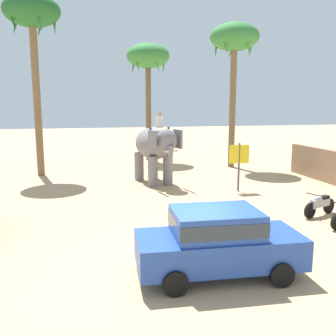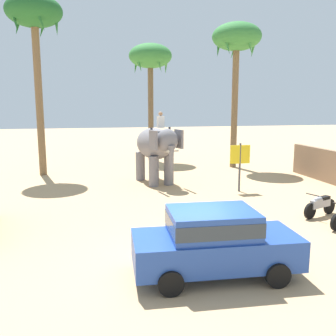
{
  "view_description": "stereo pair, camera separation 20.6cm",
  "coord_description": "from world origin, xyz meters",
  "px_view_note": "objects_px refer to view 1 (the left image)",
  "views": [
    {
      "loc": [
        -2.68,
        -8.81,
        4.24
      ],
      "look_at": [
        0.75,
        6.09,
        1.6
      ],
      "focal_mm": 39.34,
      "sensor_mm": 36.0,
      "label": 1
    },
    {
      "loc": [
        -2.48,
        -8.85,
        4.24
      ],
      "look_at": [
        0.75,
        6.09,
        1.6
      ],
      "focal_mm": 39.34,
      "sensor_mm": 36.0,
      "label": 2
    }
  ],
  "objects_px": {
    "palm_tree_behind_elephant": "(234,42)",
    "signboard_yellow": "(239,157)",
    "car_sedan_foreground": "(218,240)",
    "palm_tree_near_hut": "(32,18)",
    "elephant_with_mahout": "(155,147)",
    "motorcycle_far_in_row": "(320,204)",
    "palm_tree_left_of_road": "(148,60)"
  },
  "relations": [
    {
      "from": "car_sedan_foreground",
      "to": "elephant_with_mahout",
      "type": "distance_m",
      "value": 11.22
    },
    {
      "from": "car_sedan_foreground",
      "to": "signboard_yellow",
      "type": "relative_size",
      "value": 1.75
    },
    {
      "from": "palm_tree_left_of_road",
      "to": "signboard_yellow",
      "type": "xyz_separation_m",
      "value": [
        2.49,
        -11.32,
        -5.84
      ]
    },
    {
      "from": "car_sedan_foreground",
      "to": "palm_tree_near_hut",
      "type": "relative_size",
      "value": 0.4
    },
    {
      "from": "car_sedan_foreground",
      "to": "signboard_yellow",
      "type": "distance_m",
      "value": 9.41
    },
    {
      "from": "signboard_yellow",
      "to": "car_sedan_foreground",
      "type": "bearing_deg",
      "value": -116.83
    },
    {
      "from": "palm_tree_near_hut",
      "to": "palm_tree_left_of_road",
      "type": "bearing_deg",
      "value": 32.03
    },
    {
      "from": "motorcycle_far_in_row",
      "to": "palm_tree_near_hut",
      "type": "bearing_deg",
      "value": 135.5
    },
    {
      "from": "palm_tree_near_hut",
      "to": "signboard_yellow",
      "type": "height_order",
      "value": "palm_tree_near_hut"
    },
    {
      "from": "car_sedan_foreground",
      "to": "elephant_with_mahout",
      "type": "bearing_deg",
      "value": 87.07
    },
    {
      "from": "palm_tree_left_of_road",
      "to": "signboard_yellow",
      "type": "distance_m",
      "value": 12.98
    },
    {
      "from": "car_sedan_foreground",
      "to": "palm_tree_behind_elephant",
      "type": "distance_m",
      "value": 18.19
    },
    {
      "from": "motorcycle_far_in_row",
      "to": "palm_tree_left_of_road",
      "type": "bearing_deg",
      "value": 103.73
    },
    {
      "from": "elephant_with_mahout",
      "to": "signboard_yellow",
      "type": "height_order",
      "value": "elephant_with_mahout"
    },
    {
      "from": "palm_tree_near_hut",
      "to": "palm_tree_left_of_road",
      "type": "distance_m",
      "value": 8.97
    },
    {
      "from": "palm_tree_near_hut",
      "to": "palm_tree_left_of_road",
      "type": "height_order",
      "value": "palm_tree_near_hut"
    },
    {
      "from": "palm_tree_behind_elephant",
      "to": "signboard_yellow",
      "type": "bearing_deg",
      "value": -109.72
    },
    {
      "from": "car_sedan_foreground",
      "to": "palm_tree_left_of_road",
      "type": "xyz_separation_m",
      "value": [
        1.74,
        19.69,
        6.6
      ]
    },
    {
      "from": "palm_tree_left_of_road",
      "to": "car_sedan_foreground",
      "type": "bearing_deg",
      "value": -95.06
    },
    {
      "from": "palm_tree_behind_elephant",
      "to": "car_sedan_foreground",
      "type": "bearing_deg",
      "value": -113.72
    },
    {
      "from": "car_sedan_foreground",
      "to": "palm_tree_near_hut",
      "type": "bearing_deg",
      "value": 110.94
    },
    {
      "from": "palm_tree_near_hut",
      "to": "motorcycle_far_in_row",
      "type": "bearing_deg",
      "value": -44.5
    },
    {
      "from": "elephant_with_mahout",
      "to": "palm_tree_left_of_road",
      "type": "height_order",
      "value": "palm_tree_left_of_road"
    },
    {
      "from": "palm_tree_left_of_road",
      "to": "elephant_with_mahout",
      "type": "bearing_deg",
      "value": -97.83
    },
    {
      "from": "palm_tree_behind_elephant",
      "to": "palm_tree_near_hut",
      "type": "xyz_separation_m",
      "value": [
        -12.44,
        -0.24,
        0.81
      ]
    },
    {
      "from": "palm_tree_near_hut",
      "to": "signboard_yellow",
      "type": "bearing_deg",
      "value": -33.63
    },
    {
      "from": "palm_tree_behind_elephant",
      "to": "signboard_yellow",
      "type": "distance_m",
      "value": 9.83
    },
    {
      "from": "palm_tree_behind_elephant",
      "to": "motorcycle_far_in_row",
      "type": "bearing_deg",
      "value": -95.4
    },
    {
      "from": "car_sedan_foreground",
      "to": "palm_tree_behind_elephant",
      "type": "xyz_separation_m",
      "value": [
        6.7,
        15.24,
        7.34
      ]
    },
    {
      "from": "elephant_with_mahout",
      "to": "signboard_yellow",
      "type": "bearing_deg",
      "value": -37.29
    },
    {
      "from": "elephant_with_mahout",
      "to": "palm_tree_left_of_road",
      "type": "relative_size",
      "value": 0.46
    },
    {
      "from": "motorcycle_far_in_row",
      "to": "signboard_yellow",
      "type": "bearing_deg",
      "value": 107.01
    }
  ]
}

